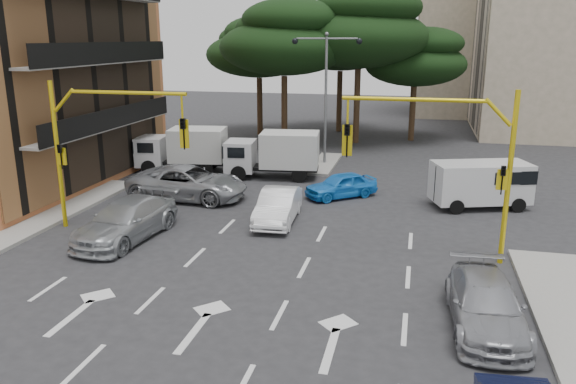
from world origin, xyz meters
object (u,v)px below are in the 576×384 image
at_px(signal_mast_left, 96,136).
at_px(van_white, 480,185).
at_px(signal_mast_right, 455,152).
at_px(box_truck_a, 182,150).
at_px(car_silver_parked, 486,304).
at_px(box_truck_b, 273,155).
at_px(car_white_hatch, 278,206).
at_px(car_silver_cross_a, 188,183).
at_px(car_blue_compact, 341,185).
at_px(street_lamp_center, 326,76).
at_px(car_silver_wagon, 126,220).

xyz_separation_m(signal_mast_left, van_white, (15.27, 6.80, -2.81)).
distance_m(signal_mast_right, van_white, 7.54).
relative_size(van_white, box_truck_a, 0.83).
height_order(car_silver_parked, box_truck_a, box_truck_a).
relative_size(car_silver_parked, box_truck_b, 0.88).
relative_size(car_white_hatch, car_silver_cross_a, 0.73).
bearing_deg(car_white_hatch, signal_mast_left, -162.09).
bearing_deg(signal_mast_left, car_blue_compact, 38.53).
height_order(street_lamp_center, van_white, street_lamp_center).
relative_size(car_white_hatch, box_truck_b, 0.80).
bearing_deg(car_silver_cross_a, car_silver_parked, -126.27).
xyz_separation_m(car_silver_cross_a, van_white, (13.69, 1.75, 0.27)).
height_order(signal_mast_left, car_blue_compact, signal_mast_left).
bearing_deg(car_silver_parked, signal_mast_left, 158.40).
distance_m(van_white, box_truck_a, 16.68).
xyz_separation_m(car_silver_cross_a, box_truck_a, (-2.59, 5.37, 0.48)).
distance_m(car_silver_wagon, car_silver_parked, 13.56).
height_order(van_white, box_truck_b, box_truck_b).
xyz_separation_m(street_lamp_center, car_silver_wagon, (-5.33, -14.78, -4.67)).
bearing_deg(car_silver_cross_a, signal_mast_right, -111.31).
relative_size(car_silver_cross_a, car_silver_parked, 1.25).
relative_size(car_blue_compact, car_silver_parked, 0.79).
bearing_deg(car_blue_compact, car_silver_cross_a, -113.91).
height_order(car_white_hatch, car_silver_cross_a, car_silver_cross_a).
height_order(street_lamp_center, car_blue_compact, street_lamp_center).
bearing_deg(box_truck_a, car_silver_parked, -143.74).
bearing_deg(box_truck_a, car_white_hatch, -144.24).
bearing_deg(signal_mast_right, box_truck_a, 144.53).
bearing_deg(car_blue_compact, van_white, 49.09).
distance_m(signal_mast_right, car_white_hatch, 8.04).
relative_size(signal_mast_left, street_lamp_center, 0.77).
height_order(car_silver_cross_a, box_truck_b, box_truck_b).
xyz_separation_m(car_white_hatch, car_blue_compact, (2.09, 4.39, -0.08)).
relative_size(car_silver_parked, van_white, 1.07).
height_order(car_blue_compact, van_white, van_white).
relative_size(signal_mast_right, car_blue_compact, 1.66).
distance_m(street_lamp_center, car_silver_parked, 20.90).
relative_size(street_lamp_center, car_blue_compact, 2.15).
height_order(signal_mast_right, car_blue_compact, signal_mast_right).
bearing_deg(car_blue_compact, car_white_hatch, -64.51).
distance_m(car_silver_wagon, box_truck_a, 11.47).
bearing_deg(car_white_hatch, car_silver_parked, -47.65).
relative_size(street_lamp_center, box_truck_b, 1.48).
height_order(car_white_hatch, car_silver_parked, car_white_hatch).
height_order(van_white, box_truck_a, box_truck_a).
bearing_deg(car_white_hatch, signal_mast_right, -24.18).
height_order(car_blue_compact, box_truck_a, box_truck_a).
bearing_deg(box_truck_b, car_blue_compact, -133.31).
height_order(car_blue_compact, box_truck_b, box_truck_b).
relative_size(car_silver_cross_a, box_truck_b, 1.10).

